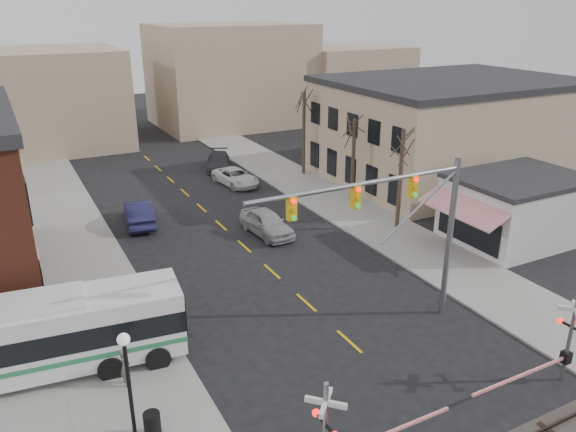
% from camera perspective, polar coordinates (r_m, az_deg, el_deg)
% --- Properties ---
extents(ground, '(160.00, 160.00, 0.00)m').
position_cam_1_polar(ground, '(25.06, 8.85, -14.75)').
color(ground, black).
rests_on(ground, ground).
extents(sidewalk_west, '(5.00, 60.00, 0.12)m').
position_cam_1_polar(sidewalk_west, '(38.96, -21.05, -2.29)').
color(sidewalk_west, gray).
rests_on(sidewalk_west, ground).
extents(sidewalk_east, '(5.00, 60.00, 0.12)m').
position_cam_1_polar(sidewalk_east, '(44.69, 3.65, 2.07)').
color(sidewalk_east, gray).
rests_on(sidewalk_east, ground).
extents(tan_building, '(20.30, 15.30, 8.50)m').
position_cam_1_polar(tan_building, '(51.02, 16.00, 8.58)').
color(tan_building, tan).
rests_on(tan_building, ground).
extents(awning_shop, '(9.74, 6.20, 4.30)m').
position_cam_1_polar(awning_shop, '(38.75, 22.16, 0.78)').
color(awning_shop, beige).
rests_on(awning_shop, ground).
extents(tree_east_a, '(0.28, 0.28, 6.75)m').
position_cam_1_polar(tree_east_a, '(37.98, 11.33, 3.69)').
color(tree_east_a, '#382B21').
rests_on(tree_east_a, sidewalk_east).
extents(tree_east_b, '(0.28, 0.28, 6.30)m').
position_cam_1_polar(tree_east_b, '(42.82, 6.63, 5.61)').
color(tree_east_b, '#382B21').
rests_on(tree_east_b, sidewalk_east).
extents(tree_east_c, '(0.28, 0.28, 7.20)m').
position_cam_1_polar(tree_east_c, '(49.42, 1.62, 8.36)').
color(tree_east_c, '#382B21').
rests_on(tree_east_c, sidewalk_east).
extents(transit_bus, '(12.99, 4.22, 3.29)m').
position_cam_1_polar(transit_bus, '(25.39, -25.42, -11.25)').
color(transit_bus, silver).
rests_on(transit_bus, ground).
extents(traffic_signal_mast, '(10.65, 0.30, 8.00)m').
position_cam_1_polar(traffic_signal_mast, '(25.22, 11.67, 0.22)').
color(traffic_signal_mast, gray).
rests_on(traffic_signal_mast, ground).
extents(rr_crossing_east, '(5.60, 1.36, 4.00)m').
position_cam_1_polar(rr_crossing_east, '(25.15, 26.11, -11.38)').
color(rr_crossing_east, gray).
rests_on(rr_crossing_east, ground).
extents(street_lamp, '(0.44, 0.44, 4.10)m').
position_cam_1_polar(street_lamp, '(20.40, -16.10, -14.15)').
color(street_lamp, black).
rests_on(street_lamp, sidewalk_west).
extents(trash_bin, '(0.60, 0.60, 0.94)m').
position_cam_1_polar(trash_bin, '(21.62, -13.62, -19.89)').
color(trash_bin, black).
rests_on(trash_bin, sidewalk_west).
extents(car_a, '(2.33, 4.97, 1.65)m').
position_cam_1_polar(car_a, '(37.13, -2.18, -0.68)').
color(car_a, '#9D9CA1').
rests_on(car_a, ground).
extents(car_b, '(2.45, 5.25, 1.67)m').
position_cam_1_polar(car_b, '(40.12, -14.90, 0.30)').
color(car_b, '#1B1A41').
rests_on(car_b, ground).
extents(car_c, '(2.97, 5.19, 1.36)m').
position_cam_1_polar(car_c, '(47.52, -5.34, 3.97)').
color(car_c, silver).
rests_on(car_c, ground).
extents(car_d, '(3.77, 5.41, 1.45)m').
position_cam_1_polar(car_d, '(52.33, -7.07, 5.55)').
color(car_d, '#37373B').
rests_on(car_d, ground).
extents(pedestrian_near, '(0.45, 0.64, 1.67)m').
position_cam_1_polar(pedestrian_near, '(23.96, -16.21, -14.49)').
color(pedestrian_near, '#62574E').
rests_on(pedestrian_near, sidewalk_west).
extents(pedestrian_far, '(1.11, 1.03, 1.83)m').
position_cam_1_polar(pedestrian_far, '(27.53, -19.08, -9.65)').
color(pedestrian_far, '#333C5A').
rests_on(pedestrian_far, sidewalk_west).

